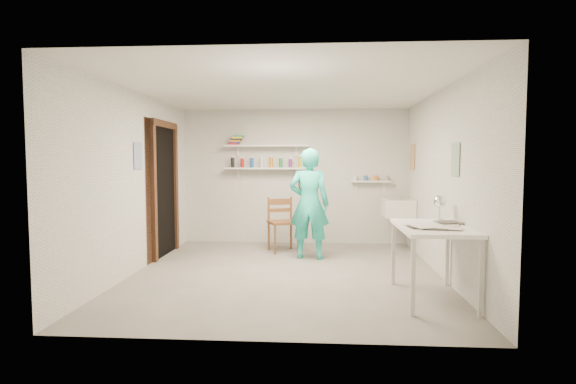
# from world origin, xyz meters

# --- Properties ---
(floor) EXTENTS (4.00, 4.50, 0.02)m
(floor) POSITION_xyz_m (0.00, 0.00, -0.01)
(floor) COLOR slate
(floor) RESTS_ON ground
(ceiling) EXTENTS (4.00, 4.50, 0.02)m
(ceiling) POSITION_xyz_m (0.00, 0.00, 2.41)
(ceiling) COLOR silver
(ceiling) RESTS_ON wall_back
(wall_back) EXTENTS (4.00, 0.02, 2.40)m
(wall_back) POSITION_xyz_m (0.00, 2.26, 1.20)
(wall_back) COLOR silver
(wall_back) RESTS_ON ground
(wall_front) EXTENTS (4.00, 0.02, 2.40)m
(wall_front) POSITION_xyz_m (0.00, -2.26, 1.20)
(wall_front) COLOR silver
(wall_front) RESTS_ON ground
(wall_left) EXTENTS (0.02, 4.50, 2.40)m
(wall_left) POSITION_xyz_m (-2.01, 0.00, 1.20)
(wall_left) COLOR silver
(wall_left) RESTS_ON ground
(wall_right) EXTENTS (0.02, 4.50, 2.40)m
(wall_right) POSITION_xyz_m (2.01, 0.00, 1.20)
(wall_right) COLOR silver
(wall_right) RESTS_ON ground
(doorway_recess) EXTENTS (0.02, 0.90, 2.00)m
(doorway_recess) POSITION_xyz_m (-1.99, 1.05, 1.00)
(doorway_recess) COLOR black
(doorway_recess) RESTS_ON wall_left
(corridor_box) EXTENTS (1.40, 1.50, 2.10)m
(corridor_box) POSITION_xyz_m (-2.70, 1.05, 1.05)
(corridor_box) COLOR brown
(corridor_box) RESTS_ON ground
(door_lintel) EXTENTS (0.06, 1.05, 0.10)m
(door_lintel) POSITION_xyz_m (-1.97, 1.05, 2.05)
(door_lintel) COLOR brown
(door_lintel) RESTS_ON wall_left
(door_jamb_near) EXTENTS (0.06, 0.10, 2.00)m
(door_jamb_near) POSITION_xyz_m (-1.97, 0.55, 1.00)
(door_jamb_near) COLOR brown
(door_jamb_near) RESTS_ON ground
(door_jamb_far) EXTENTS (0.06, 0.10, 2.00)m
(door_jamb_far) POSITION_xyz_m (-1.97, 1.55, 1.00)
(door_jamb_far) COLOR brown
(door_jamb_far) RESTS_ON ground
(shelf_lower) EXTENTS (1.50, 0.22, 0.03)m
(shelf_lower) POSITION_xyz_m (-0.50, 2.13, 1.35)
(shelf_lower) COLOR white
(shelf_lower) RESTS_ON wall_back
(shelf_upper) EXTENTS (1.50, 0.22, 0.03)m
(shelf_upper) POSITION_xyz_m (-0.50, 2.13, 1.75)
(shelf_upper) COLOR white
(shelf_upper) RESTS_ON wall_back
(ledge_shelf) EXTENTS (0.70, 0.14, 0.03)m
(ledge_shelf) POSITION_xyz_m (1.35, 2.17, 1.12)
(ledge_shelf) COLOR white
(ledge_shelf) RESTS_ON wall_back
(poster_left) EXTENTS (0.01, 0.28, 0.36)m
(poster_left) POSITION_xyz_m (-1.99, 0.05, 1.55)
(poster_left) COLOR #334C7F
(poster_left) RESTS_ON wall_left
(poster_right_a) EXTENTS (0.01, 0.34, 0.42)m
(poster_right_a) POSITION_xyz_m (1.99, 1.80, 1.55)
(poster_right_a) COLOR #995933
(poster_right_a) RESTS_ON wall_right
(poster_right_b) EXTENTS (0.01, 0.30, 0.38)m
(poster_right_b) POSITION_xyz_m (1.99, -0.55, 1.50)
(poster_right_b) COLOR #3F724C
(poster_right_b) RESTS_ON wall_right
(belfast_sink) EXTENTS (0.48, 0.60, 0.30)m
(belfast_sink) POSITION_xyz_m (1.75, 1.70, 0.70)
(belfast_sink) COLOR white
(belfast_sink) RESTS_ON wall_right
(man) EXTENTS (0.65, 0.47, 1.67)m
(man) POSITION_xyz_m (0.29, 0.94, 0.84)
(man) COLOR #29D0B9
(man) RESTS_ON ground
(wall_clock) EXTENTS (0.30, 0.07, 0.30)m
(wall_clock) POSITION_xyz_m (0.26, 1.16, 1.12)
(wall_clock) COLOR beige
(wall_clock) RESTS_ON man
(wooden_chair) EXTENTS (0.58, 0.57, 0.96)m
(wooden_chair) POSITION_xyz_m (-0.15, 1.42, 0.48)
(wooden_chair) COLOR brown
(wooden_chair) RESTS_ON ground
(work_table) EXTENTS (0.71, 1.19, 0.79)m
(work_table) POSITION_xyz_m (1.64, -0.99, 0.40)
(work_table) COLOR white
(work_table) RESTS_ON ground
(desk_lamp) EXTENTS (0.15, 0.15, 0.15)m
(desk_lamp) POSITION_xyz_m (1.84, -0.52, 1.01)
(desk_lamp) COLOR white
(desk_lamp) RESTS_ON work_table
(spray_cans) EXTENTS (1.29, 0.06, 0.17)m
(spray_cans) POSITION_xyz_m (-0.50, 2.13, 1.45)
(spray_cans) COLOR black
(spray_cans) RESTS_ON shelf_lower
(book_stack) EXTENTS (0.28, 0.14, 0.17)m
(book_stack) POSITION_xyz_m (-1.05, 2.13, 1.85)
(book_stack) COLOR red
(book_stack) RESTS_ON shelf_upper
(ledge_pots) EXTENTS (0.48, 0.07, 0.09)m
(ledge_pots) POSITION_xyz_m (1.35, 2.17, 1.18)
(ledge_pots) COLOR silver
(ledge_pots) RESTS_ON ledge_shelf
(papers) EXTENTS (0.30, 0.22, 0.03)m
(papers) POSITION_xyz_m (1.64, -0.99, 0.81)
(papers) COLOR silver
(papers) RESTS_ON work_table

